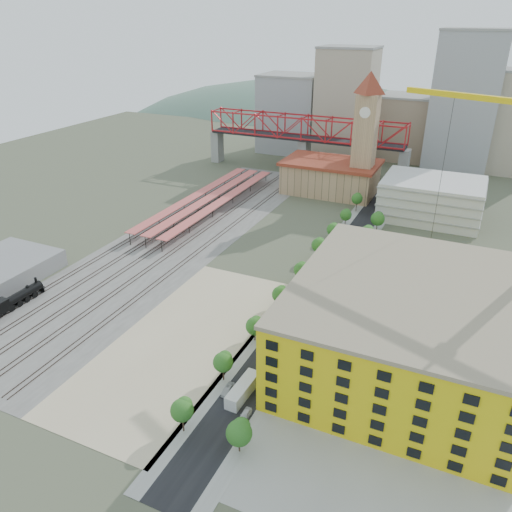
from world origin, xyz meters
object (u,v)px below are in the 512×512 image
at_px(site_trailer_b, 276,343).
at_px(site_trailer_c, 295,316).
at_px(construction_building, 406,327).
at_px(clock_tower, 366,125).
at_px(car_0, 228,390).
at_px(site_trailer_a, 243,390).
at_px(site_trailer_d, 313,291).
at_px(locomotive, 13,302).

height_order(site_trailer_b, site_trailer_c, site_trailer_c).
bearing_deg(construction_building, site_trailer_b, -167.83).
distance_m(clock_tower, car_0, 126.20).
relative_size(construction_building, site_trailer_a, 5.10).
bearing_deg(car_0, clock_tower, 87.79).
bearing_deg(site_trailer_d, site_trailer_a, -101.53).
distance_m(locomotive, site_trailer_a, 66.16).
xyz_separation_m(site_trailer_a, car_0, (-3.00, -0.52, -0.64)).
xyz_separation_m(clock_tower, site_trailer_b, (8.00, -105.60, -27.51)).
height_order(locomotive, site_trailer_c, locomotive).
xyz_separation_m(locomotive, site_trailer_d, (66.00, 37.47, -0.68)).
relative_size(construction_building, site_trailer_d, 5.53).
relative_size(locomotive, site_trailer_b, 2.39).
distance_m(locomotive, site_trailer_d, 75.90).
relative_size(site_trailer_d, car_0, 2.19).
xyz_separation_m(site_trailer_b, site_trailer_c, (0.00, 11.83, 0.15)).
bearing_deg(site_trailer_c, site_trailer_a, -91.15).
distance_m(site_trailer_b, site_trailer_c, 11.83).
bearing_deg(locomotive, site_trailer_c, 20.11).
distance_m(clock_tower, site_trailer_c, 98.01).
bearing_deg(site_trailer_a, clock_tower, 95.82).
distance_m(construction_building, locomotive, 94.03).
height_order(site_trailer_b, car_0, site_trailer_b).
distance_m(locomotive, site_trailer_b, 67.15).
bearing_deg(locomotive, site_trailer_a, -3.90).
bearing_deg(clock_tower, site_trailer_d, -84.32).
xyz_separation_m(clock_tower, site_trailer_a, (8.00, -122.44, -27.34)).
distance_m(construction_building, site_trailer_c, 27.93).
xyz_separation_m(construction_building, site_trailer_c, (-26.00, 6.22, -8.07)).
height_order(site_trailer_a, site_trailer_b, site_trailer_a).
relative_size(clock_tower, site_trailer_a, 5.24).
bearing_deg(clock_tower, site_trailer_c, -85.12).
bearing_deg(site_trailer_c, site_trailer_d, 88.85).
height_order(clock_tower, locomotive, clock_tower).
bearing_deg(locomotive, construction_building, 11.04).
height_order(site_trailer_a, site_trailer_c, site_trailer_a).
distance_m(site_trailer_a, site_trailer_b, 16.84).
height_order(clock_tower, car_0, clock_tower).
bearing_deg(locomotive, site_trailer_b, 10.59).
bearing_deg(locomotive, site_trailer_d, 29.58).
relative_size(construction_building, car_0, 12.09).
distance_m(construction_building, site_trailer_d, 33.52).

